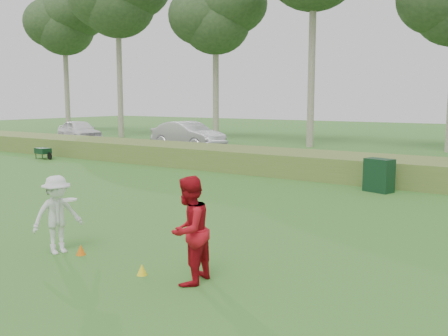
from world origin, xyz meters
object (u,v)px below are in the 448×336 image
Objects in this scene: player_white at (57,215)px; cone_orange at (81,250)px; player_red at (189,230)px; utility_cabinet at (379,175)px; car_mid at (188,135)px; cone_yellow at (142,269)px; car_left at (79,131)px.

cone_orange is at bearing -55.81° from player_white.
player_red is 2.84m from cone_orange.
utility_cabinet is 0.22× the size of car_mid.
utility_cabinet is (1.10, 10.25, 0.45)m from cone_yellow.
player_red reaches higher than cone_orange.
player_white is 3.19m from player_red.
player_red is at bearing -72.15° from player_white.
cone_orange is (0.47, 0.16, -0.68)m from player_white.
car_mid is (-13.51, 17.47, -0.02)m from player_red.
car_mid is at bearing -148.90° from player_red.
player_red is 0.36× the size of car_mid.
cone_orange is at bearing -89.34° from utility_cabinet.
cone_orange is 1.04× the size of cone_yellow.
player_white is 2.37m from cone_yellow.
utility_cabinet is at bearing 172.35° from player_red.
player_red is 28.59m from car_left.
player_red reaches higher than car_mid.
car_left is (-23.06, 7.06, 0.28)m from utility_cabinet.
cone_yellow is 0.04× the size of car_left.
player_red is at bearing 9.91° from cone_yellow.
car_mid is at bearing 125.52° from cone_yellow.
car_mid is at bearing -69.54° from car_left.
player_white is 0.84m from cone_orange.
car_left reaches higher than cone_yellow.
car_left is (-22.88, 17.15, -0.07)m from player_red.
car_left is (-20.16, 17.13, 0.73)m from cone_orange.
player_white is at bearing -161.12° from cone_orange.
player_white reaches higher than cone_orange.
car_mid is (9.37, 0.32, 0.05)m from car_left.
car_mid is at bearing 45.68° from player_white.
player_white is 7.81× the size of cone_yellow.
cone_orange is at bearing -111.86° from car_left.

